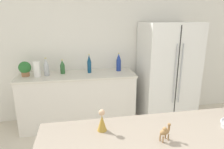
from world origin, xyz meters
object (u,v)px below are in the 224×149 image
object	(u,v)px
camel_figurine	(165,131)
refrigerator	(167,73)
potted_plant	(25,68)
back_bottle_2	(89,64)
back_bottle_3	(119,62)
wise_man_figurine_blue	(102,122)
paper_towel_roll	(37,69)
back_bottle_0	(46,67)
back_bottle_1	(62,67)

from	to	relation	value
camel_figurine	refrigerator	bearing A→B (deg)	64.17
potted_plant	back_bottle_2	distance (m)	1.02
back_bottle_3	wise_man_figurine_blue	distance (m)	2.14
paper_towel_roll	wise_man_figurine_blue	size ratio (longest dim) A/B	1.48
refrigerator	wise_man_figurine_blue	xyz separation A→B (m)	(-1.40, -1.88, 0.21)
back_bottle_0	back_bottle_1	size ratio (longest dim) A/B	1.23
refrigerator	potted_plant	world-z (taller)	refrigerator
refrigerator	paper_towel_roll	distance (m)	2.18
refrigerator	back_bottle_2	distance (m)	1.36
refrigerator	back_bottle_1	distance (m)	1.80
wise_man_figurine_blue	back_bottle_3	bearing A→B (deg)	74.56
camel_figurine	wise_man_figurine_blue	size ratio (longest dim) A/B	0.71
camel_figurine	back_bottle_1	bearing A→B (deg)	109.18
back_bottle_3	refrigerator	bearing A→B (deg)	-12.14
refrigerator	back_bottle_0	world-z (taller)	refrigerator
paper_towel_roll	back_bottle_2	size ratio (longest dim) A/B	0.77
back_bottle_2	wise_man_figurine_blue	xyz separation A→B (m)	(-0.05, -2.02, 0.03)
potted_plant	back_bottle_1	world-z (taller)	potted_plant
back_bottle_0	back_bottle_1	xyz separation A→B (m)	(0.25, 0.08, -0.03)
paper_towel_roll	back_bottle_3	bearing A→B (deg)	6.04
back_bottle_0	back_bottle_1	world-z (taller)	back_bottle_0
camel_figurine	paper_towel_roll	bearing A→B (deg)	118.80
potted_plant	paper_towel_roll	world-z (taller)	paper_towel_roll
refrigerator	back_bottle_0	size ratio (longest dim) A/B	6.02
back_bottle_2	back_bottle_0	bearing A→B (deg)	-175.41
back_bottle_0	back_bottle_3	xyz separation A→B (m)	(1.20, 0.09, 0.01)
back_bottle_3	back_bottle_0	bearing A→B (deg)	-175.50
wise_man_figurine_blue	paper_towel_roll	bearing A→B (deg)	111.90
refrigerator	back_bottle_1	xyz separation A→B (m)	(-1.78, 0.16, 0.15)
potted_plant	wise_man_figurine_blue	xyz separation A→B (m)	(0.96, -1.99, 0.05)
paper_towel_roll	back_bottle_3	xyz separation A→B (m)	(1.34, 0.14, 0.03)
back_bottle_0	potted_plant	bearing A→B (deg)	176.36
back_bottle_3	paper_towel_roll	bearing A→B (deg)	-173.96
paper_towel_roll	back_bottle_1	xyz separation A→B (m)	(0.38, 0.12, -0.01)
wise_man_figurine_blue	camel_figurine	bearing A→B (deg)	-26.54
refrigerator	wise_man_figurine_blue	bearing A→B (deg)	-126.56
camel_figurine	wise_man_figurine_blue	xyz separation A→B (m)	(-0.39, 0.20, 0.00)
back_bottle_0	wise_man_figurine_blue	distance (m)	2.07
refrigerator	back_bottle_0	xyz separation A→B (m)	(-2.03, 0.08, 0.17)
refrigerator	potted_plant	bearing A→B (deg)	177.47
back_bottle_0	back_bottle_2	world-z (taller)	back_bottle_2
back_bottle_2	wise_man_figurine_blue	distance (m)	2.02
potted_plant	back_bottle_1	size ratio (longest dim) A/B	1.01
refrigerator	paper_towel_roll	world-z (taller)	refrigerator
paper_towel_roll	wise_man_figurine_blue	xyz separation A→B (m)	(0.77, -1.92, 0.06)
back_bottle_3	wise_man_figurine_blue	bearing A→B (deg)	-105.44
back_bottle_1	wise_man_figurine_blue	world-z (taller)	wise_man_figurine_blue
back_bottle_2	wise_man_figurine_blue	size ratio (longest dim) A/B	1.92
back_bottle_0	back_bottle_1	distance (m)	0.26
paper_towel_roll	back_bottle_3	distance (m)	1.35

